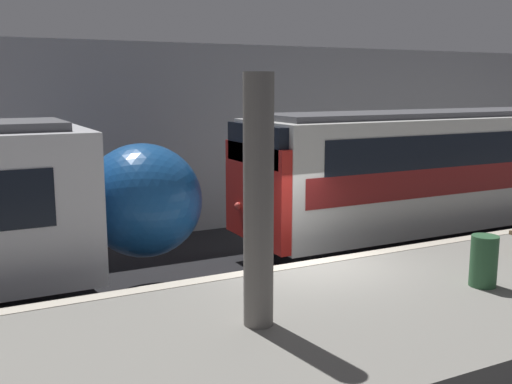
{
  "coord_description": "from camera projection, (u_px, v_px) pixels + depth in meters",
  "views": [
    {
      "loc": [
        -5.77,
        -9.22,
        4.33
      ],
      "look_at": [
        -0.48,
        1.08,
        2.24
      ],
      "focal_mm": 42.0,
      "sensor_mm": 36.0,
      "label": 1
    }
  ],
  "objects": [
    {
      "name": "train_boxy",
      "position": [
        496.0,
        171.0,
        17.08
      ],
      "size": [
        15.77,
        2.87,
        3.65
      ],
      "color": "black",
      "rests_on": "ground"
    },
    {
      "name": "ground_plane",
      "position": [
        304.0,
        314.0,
        11.43
      ],
      "size": [
        120.0,
        120.0,
        0.0
      ],
      "primitive_type": "plane",
      "color": "black"
    },
    {
      "name": "platform",
      "position": [
        383.0,
        332.0,
        9.32
      ],
      "size": [
        40.0,
        4.63,
        1.06
      ],
      "color": "gray",
      "rests_on": "ground"
    },
    {
      "name": "station_rear_barrier",
      "position": [
        174.0,
        140.0,
        17.23
      ],
      "size": [
        50.0,
        0.15,
        5.49
      ],
      "color": "#939399",
      "rests_on": "ground"
    },
    {
      "name": "trash_bin",
      "position": [
        484.0,
        261.0,
        9.8
      ],
      "size": [
        0.44,
        0.44,
        0.85
      ],
      "color": "#2D5B38",
      "rests_on": "platform"
    },
    {
      "name": "support_pillar_near",
      "position": [
        258.0,
        203.0,
        8.0
      ],
      "size": [
        0.41,
        0.41,
        3.44
      ],
      "color": "slate",
      "rests_on": "platform"
    }
  ]
}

